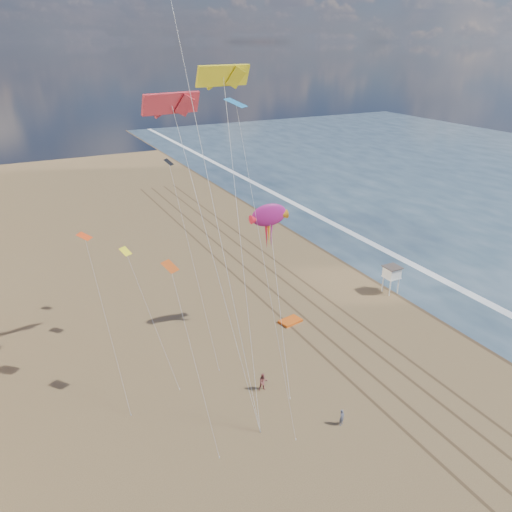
{
  "coord_description": "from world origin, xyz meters",
  "views": [
    {
      "loc": [
        -26.71,
        -15.51,
        29.53
      ],
      "look_at": [
        -5.58,
        26.0,
        9.5
      ],
      "focal_mm": 35.0,
      "sensor_mm": 36.0,
      "label": 1
    }
  ],
  "objects_px": {
    "lifeguard_stand": "(392,273)",
    "show_kite": "(269,215)",
    "kite_flyer_a": "(342,417)",
    "kite_flyer_b": "(263,382)",
    "grounded_kite": "(290,321)"
  },
  "relations": [
    {
      "from": "lifeguard_stand",
      "to": "grounded_kite",
      "type": "height_order",
      "value": "lifeguard_stand"
    },
    {
      "from": "kite_flyer_a",
      "to": "kite_flyer_b",
      "type": "bearing_deg",
      "value": 92.06
    },
    {
      "from": "grounded_kite",
      "to": "kite_flyer_a",
      "type": "height_order",
      "value": "kite_flyer_a"
    },
    {
      "from": "grounded_kite",
      "to": "kite_flyer_b",
      "type": "bearing_deg",
      "value": -143.52
    },
    {
      "from": "lifeguard_stand",
      "to": "kite_flyer_a",
      "type": "bearing_deg",
      "value": -139.54
    },
    {
      "from": "kite_flyer_b",
      "to": "lifeguard_stand",
      "type": "bearing_deg",
      "value": 30.76
    },
    {
      "from": "lifeguard_stand",
      "to": "kite_flyer_a",
      "type": "xyz_separation_m",
      "value": [
        -19.78,
        -16.87,
        -2.04
      ]
    },
    {
      "from": "show_kite",
      "to": "kite_flyer_a",
      "type": "bearing_deg",
      "value": -96.89
    },
    {
      "from": "show_kite",
      "to": "kite_flyer_b",
      "type": "bearing_deg",
      "value": -120.37
    },
    {
      "from": "grounded_kite",
      "to": "lifeguard_stand",
      "type": "bearing_deg",
      "value": -9.18
    },
    {
      "from": "lifeguard_stand",
      "to": "kite_flyer_b",
      "type": "xyz_separation_m",
      "value": [
        -23.53,
        -9.89,
        -1.91
      ]
    },
    {
      "from": "grounded_kite",
      "to": "kite_flyer_a",
      "type": "xyz_separation_m",
      "value": [
        -4.67,
        -16.29,
        0.61
      ]
    },
    {
      "from": "lifeguard_stand",
      "to": "show_kite",
      "type": "bearing_deg",
      "value": -179.93
    },
    {
      "from": "lifeguard_stand",
      "to": "kite_flyer_a",
      "type": "height_order",
      "value": "lifeguard_stand"
    },
    {
      "from": "grounded_kite",
      "to": "kite_flyer_b",
      "type": "relative_size",
      "value": 1.41
    }
  ]
}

